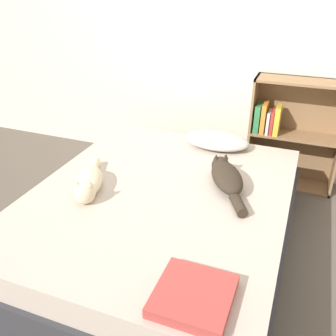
{
  "coord_description": "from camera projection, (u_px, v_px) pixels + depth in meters",
  "views": [
    {
      "loc": [
        0.76,
        -1.83,
        1.68
      ],
      "look_at": [
        0.0,
        0.14,
        0.55
      ],
      "focal_mm": 40.0,
      "sensor_mm": 36.0,
      "label": 1
    }
  ],
  "objects": [
    {
      "name": "ground_plane",
      "position": [
        160.0,
        249.0,
        2.54
      ],
      "size": [
        8.0,
        8.0,
        0.0
      ],
      "primitive_type": "plane",
      "color": "brown"
    },
    {
      "name": "cat_light",
      "position": [
        88.0,
        183.0,
        2.31
      ],
      "size": [
        0.31,
        0.52,
        0.15
      ],
      "rotation": [
        0.0,
        0.0,
        5.12
      ],
      "color": "beige",
      "rests_on": "bed"
    },
    {
      "name": "cat_dark",
      "position": [
        226.0,
        177.0,
        2.37
      ],
      "size": [
        0.37,
        0.55,
        0.14
      ],
      "rotation": [
        0.0,
        0.0,
        2.06
      ],
      "color": "#33281E",
      "rests_on": "bed"
    },
    {
      "name": "bed",
      "position": [
        160.0,
        222.0,
        2.43
      ],
      "size": [
        1.59,
        1.93,
        0.45
      ],
      "color": "#333338",
      "rests_on": "ground_plane"
    },
    {
      "name": "blanket_fold",
      "position": [
        193.0,
        296.0,
        1.56
      ],
      "size": [
        0.32,
        0.33,
        0.05
      ],
      "color": "#B2423D",
      "rests_on": "bed"
    },
    {
      "name": "bookshelf",
      "position": [
        291.0,
        131.0,
        3.13
      ],
      "size": [
        0.73,
        0.26,
        0.92
      ],
      "color": "#8E6B47",
      "rests_on": "ground_plane"
    },
    {
      "name": "wall_back",
      "position": [
        222.0,
        28.0,
        3.09
      ],
      "size": [
        8.0,
        0.06,
        2.5
      ],
      "color": "silver",
      "rests_on": "ground_plane"
    },
    {
      "name": "pillow",
      "position": [
        217.0,
        140.0,
        2.89
      ],
      "size": [
        0.49,
        0.31,
        0.11
      ],
      "color": "beige",
      "rests_on": "bed"
    }
  ]
}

